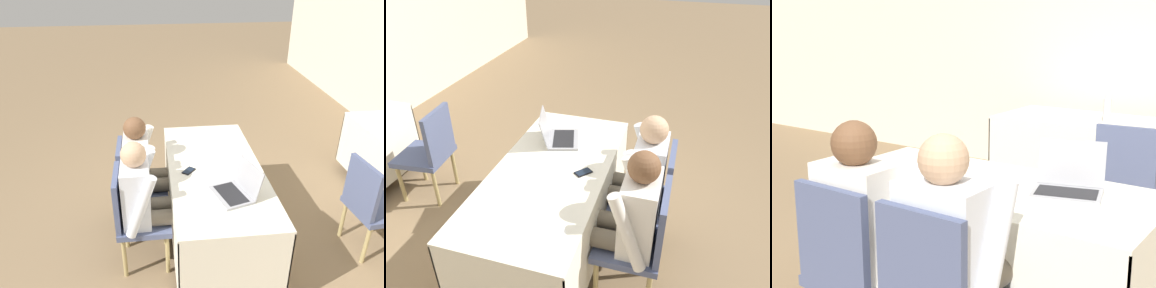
% 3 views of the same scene
% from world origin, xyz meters
% --- Properties ---
extents(wall_back, '(12.00, 0.06, 2.70)m').
position_xyz_m(wall_back, '(0.00, 2.88, 1.35)').
color(wall_back, beige).
rests_on(wall_back, ground_plane).
extents(conference_table_near, '(1.78, 0.81, 0.75)m').
position_xyz_m(conference_table_near, '(0.00, 0.00, 0.57)').
color(conference_table_near, silver).
rests_on(conference_table_near, ground_plane).
extents(conference_table_far, '(1.78, 0.81, 0.75)m').
position_xyz_m(conference_table_far, '(-0.21, 2.15, 0.57)').
color(conference_table_far, silver).
rests_on(conference_table_far, ground_plane).
extents(laptop, '(0.40, 0.38, 0.24)m').
position_xyz_m(laptop, '(0.41, 0.09, 0.79)').
color(laptop, '#99999E').
rests_on(laptop, conference_table_near).
extents(cell_phone, '(0.14, 0.13, 0.01)m').
position_xyz_m(cell_phone, '(0.03, -0.24, 0.75)').
color(cell_phone, black).
rests_on(cell_phone, conference_table_near).
extents(paper_beside_laptop, '(0.32, 0.36, 0.00)m').
position_xyz_m(paper_beside_laptop, '(-0.66, -0.18, 0.75)').
color(paper_beside_laptop, white).
rests_on(paper_beside_laptop, conference_table_near).
extents(paper_centre_table, '(0.29, 0.35, 0.00)m').
position_xyz_m(paper_centre_table, '(0.08, 0.06, 0.75)').
color(paper_centre_table, white).
rests_on(paper_centre_table, conference_table_near).
extents(paper_left_edge, '(0.32, 0.36, 0.00)m').
position_xyz_m(paper_left_edge, '(-0.34, 0.17, 0.75)').
color(paper_left_edge, white).
rests_on(paper_left_edge, conference_table_near).
extents(water_bottle, '(0.07, 0.07, 0.28)m').
position_xyz_m(water_bottle, '(-0.13, 2.08, 0.87)').
color(water_bottle, '#B7B7C1').
rests_on(water_bottle, conference_table_far).
extents(chair_near_left, '(0.44, 0.44, 0.90)m').
position_xyz_m(chair_near_left, '(-0.24, -0.71, 0.49)').
color(chair_near_left, tan).
rests_on(chair_near_left, ground_plane).
extents(chair_far_spare, '(0.48, 0.48, 0.90)m').
position_xyz_m(chair_far_spare, '(0.32, 1.32, 0.49)').
color(chair_far_spare, tan).
rests_on(chair_far_spare, ground_plane).
extents(person_checkered_shirt, '(0.50, 0.52, 1.16)m').
position_xyz_m(person_checkered_shirt, '(-0.24, -0.61, 0.65)').
color(person_checkered_shirt, '#665B4C').
rests_on(person_checkered_shirt, ground_plane).
extents(person_white_shirt, '(0.50, 0.52, 1.16)m').
position_xyz_m(person_white_shirt, '(0.24, -0.61, 0.65)').
color(person_white_shirt, '#665B4C').
rests_on(person_white_shirt, ground_plane).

